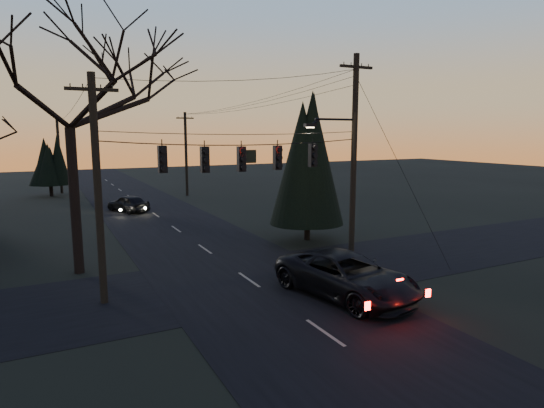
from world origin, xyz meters
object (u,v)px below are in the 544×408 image
utility_pole_far_r (187,196)px  utility_pole_far_l (62,193)px  utility_pole_right (351,264)px  bare_tree_left (66,65)px  utility_pole_left (105,303)px  suv_near (346,276)px  sedan_oncoming_a (128,204)px  evergreen_right (308,166)px

utility_pole_far_r → utility_pole_far_l: (-11.50, 8.00, 0.00)m
utility_pole_right → bare_tree_left: (-12.04, 4.52, 9.27)m
utility_pole_left → utility_pole_far_l: utility_pole_left is taller
suv_near → bare_tree_left: bearing=127.6°
utility_pole_far_r → suv_near: 31.75m
utility_pole_right → utility_pole_left: 11.50m
utility_pole_far_r → sedan_oncoming_a: size_ratio=2.06×
bare_tree_left → sedan_oncoming_a: 18.76m
utility_pole_left → utility_pole_far_r: same height
suv_near → utility_pole_right: bearing=40.1°
utility_pole_far_l → utility_pole_right: bearing=-72.3°
suv_near → utility_pole_far_r: bearing=74.0°
utility_pole_left → bare_tree_left: size_ratio=0.64×
evergreen_right → sedan_oncoming_a: (-7.94, 15.05, -3.74)m
bare_tree_left → suv_near: (9.11, -8.12, -8.42)m
evergreen_right → utility_pole_left: bearing=-156.1°
utility_pole_right → utility_pole_far_r: (0.00, 28.00, 0.00)m
utility_pole_left → utility_pole_far_l: 36.00m
utility_pole_far_l → sedan_oncoming_a: 16.13m
sedan_oncoming_a → utility_pole_right: bearing=84.4°
utility_pole_right → utility_pole_far_r: bearing=90.0°
utility_pole_right → evergreen_right: size_ratio=1.30×
evergreen_right → suv_near: bearing=-112.3°
utility_pole_far_r → utility_pole_right: bearing=-90.0°
suv_near → sedan_oncoming_a: 24.45m
bare_tree_left → sedan_oncoming_a: bearing=73.0°
bare_tree_left → sedan_oncoming_a: (4.88, 15.97, -8.56)m
utility_pole_right → utility_pole_far_r: size_ratio=1.18×
evergreen_right → sedan_oncoming_a: 17.42m
utility_pole_far_l → evergreen_right: 33.24m
utility_pole_left → utility_pole_far_l: bearing=90.0°
utility_pole_right → suv_near: utility_pole_right is taller
utility_pole_left → sedan_oncoming_a: bearing=78.0°
bare_tree_left → evergreen_right: bearing=4.1°
utility_pole_right → bare_tree_left: size_ratio=0.75×
suv_near → utility_pole_far_l: bearing=91.5°
utility_pole_far_r → suv_near: size_ratio=1.39×
utility_pole_left → evergreen_right: size_ratio=1.10×
utility_pole_left → suv_near: 9.33m
bare_tree_left → suv_near: 14.82m
evergreen_right → bare_tree_left: bearing=-175.9°
utility_pole_far_r → utility_pole_far_l: size_ratio=1.06×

